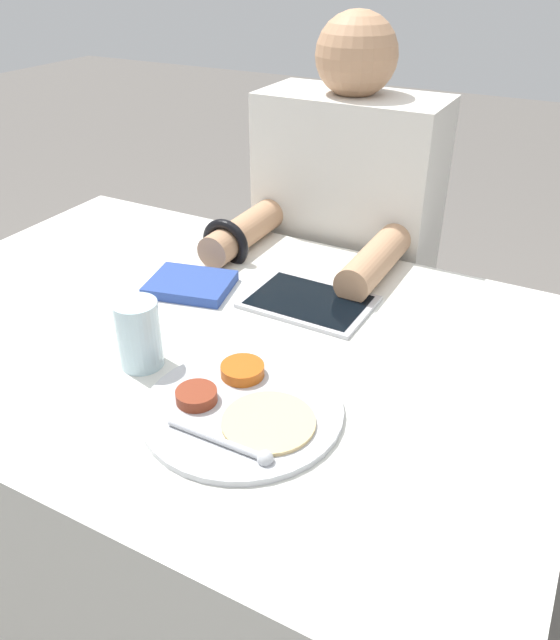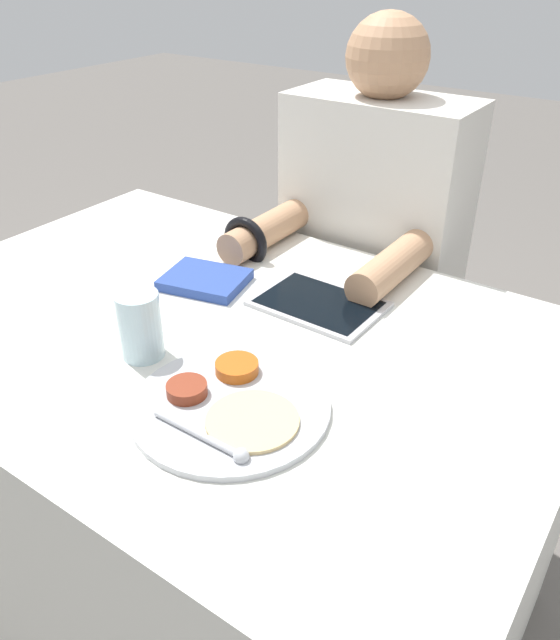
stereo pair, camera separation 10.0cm
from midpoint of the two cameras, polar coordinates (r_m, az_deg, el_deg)
The scene contains 7 objects.
ground_plane at distance 1.64m, azimuth -7.06°, elevation -23.94°, with size 12.00×12.00×0.00m, color #605B56.
dining_table at distance 1.34m, azimuth -8.13°, elevation -14.67°, with size 1.23×0.84×0.76m.
thali_tray at distance 0.91m, azimuth -6.68°, elevation -8.06°, with size 0.29×0.29×0.03m.
red_notebook at distance 1.23m, azimuth -10.50°, elevation 3.10°, with size 0.18×0.16×0.02m.
tablet_device at distance 1.16m, azimuth 0.19°, elevation 1.62°, with size 0.23×0.16×0.01m.
person_diner at distance 1.58m, azimuth 3.82°, elevation 2.30°, with size 0.41×0.46×1.22m.
drinking_glass at distance 1.01m, azimuth -15.60°, elevation -1.35°, with size 0.07×0.07×0.11m.
Camera 1 is at (0.55, -0.75, 1.34)m, focal length 35.00 mm.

